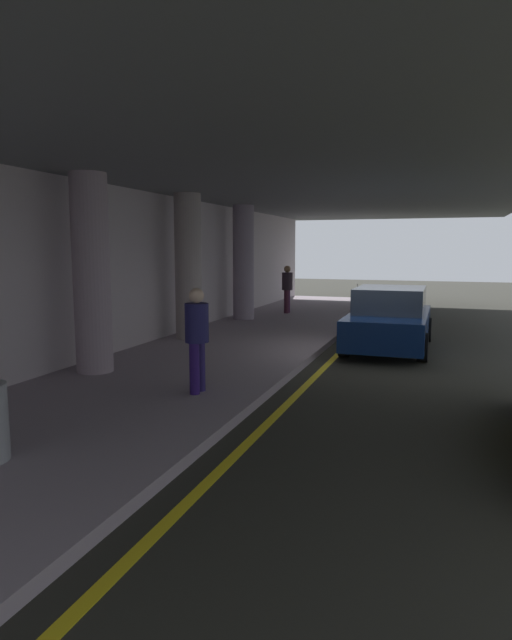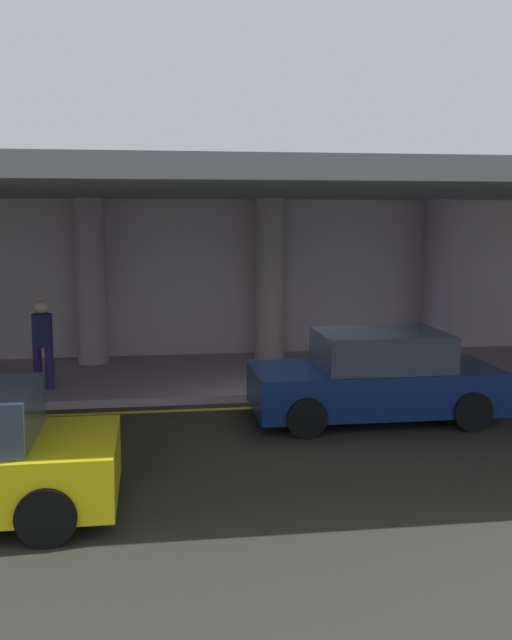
{
  "view_description": "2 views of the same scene",
  "coord_description": "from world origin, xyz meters",
  "views": [
    {
      "loc": [
        -12.47,
        -1.65,
        2.46
      ],
      "look_at": [
        -0.83,
        2.4,
        0.82
      ],
      "focal_mm": 30.53,
      "sensor_mm": 36.0,
      "label": 1
    },
    {
      "loc": [
        -2.71,
        -12.12,
        3.4
      ],
      "look_at": [
        -0.59,
        2.59,
        1.31
      ],
      "focal_mm": 41.42,
      "sensor_mm": 36.0,
      "label": 2
    }
  ],
  "objects": [
    {
      "name": "ground_plane",
      "position": [
        0.0,
        0.0,
        0.0
      ],
      "size": [
        60.0,
        60.0,
        0.0
      ],
      "primitive_type": "plane",
      "color": "#292822"
    },
    {
      "name": "support_column_right_mid",
      "position": [
        4.0,
        4.5,
        1.97
      ],
      "size": [
        0.68,
        0.68,
        3.65
      ],
      "primitive_type": "cylinder",
      "color": "gray",
      "rests_on": "sidewalk"
    },
    {
      "name": "car_navy",
      "position": [
        1.02,
        -0.41,
        0.71
      ],
      "size": [
        4.1,
        1.92,
        1.5
      ],
      "rotation": [
        0.0,
        0.0,
        0.02
      ],
      "color": "navy",
      "rests_on": "ground"
    },
    {
      "name": "lane_stripe_yellow",
      "position": [
        0.0,
        0.62,
        0.0
      ],
      "size": [
        26.0,
        0.14,
        0.01
      ],
      "primitive_type": "cube",
      "color": "yellow",
      "rests_on": "ground"
    },
    {
      "name": "suitcase_upright_primary",
      "position": [
        8.96,
        1.57,
        0.46
      ],
      "size": [
        0.36,
        0.22,
        0.9
      ],
      "rotation": [
        0.0,
        0.0,
        -0.24
      ],
      "color": "#56605E",
      "rests_on": "sidewalk"
    },
    {
      "name": "terminal_back_wall",
      "position": [
        0.0,
        5.35,
        1.9
      ],
      "size": [
        26.0,
        0.3,
        3.8
      ],
      "primitive_type": "cube",
      "color": "#B6A9AD",
      "rests_on": "ground"
    },
    {
      "name": "sidewalk",
      "position": [
        0.0,
        3.1,
        0.07
      ],
      "size": [
        26.0,
        4.2,
        0.15
      ],
      "primitive_type": "cube",
      "color": "gray",
      "rests_on": "ground"
    },
    {
      "name": "person_waiting_for_ride",
      "position": [
        6.09,
        3.62,
        1.11
      ],
      "size": [
        0.38,
        0.38,
        1.68
      ],
      "rotation": [
        0.0,
        0.0,
        4.83
      ],
      "color": "#391525",
      "rests_on": "sidewalk"
    },
    {
      "name": "support_column_left_mid",
      "position": [
        -4.0,
        4.5,
        1.97
      ],
      "size": [
        0.68,
        0.68,
        3.65
      ],
      "primitive_type": "cylinder",
      "color": "gray",
      "rests_on": "sidewalk"
    },
    {
      "name": "support_column_center",
      "position": [
        0.0,
        4.5,
        1.97
      ],
      "size": [
        0.68,
        0.68,
        3.65
      ],
      "primitive_type": "cylinder",
      "color": "gray",
      "rests_on": "sidewalk"
    },
    {
      "name": "ceiling_overhang",
      "position": [
        0.0,
        2.6,
        3.95
      ],
      "size": [
        28.0,
        13.2,
        0.3
      ],
      "primitive_type": "cube",
      "color": "slate",
      "rests_on": "support_column_far_left"
    },
    {
      "name": "traveler_with_luggage",
      "position": [
        -4.74,
        2.03,
        1.11
      ],
      "size": [
        0.38,
        0.38,
        1.68
      ],
      "rotation": [
        0.0,
        0.0,
        6.1
      ],
      "color": "#241256",
      "rests_on": "sidewalk"
    }
  ]
}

